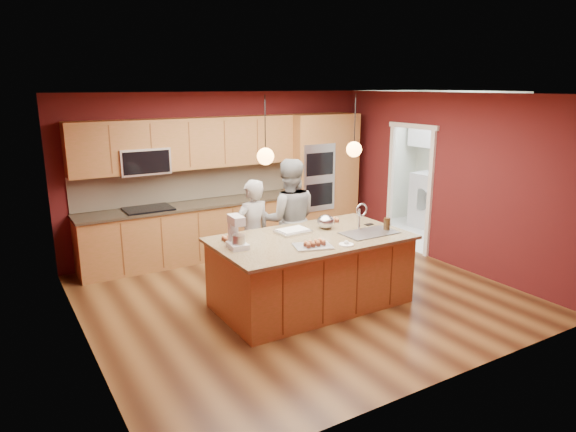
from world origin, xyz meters
TOP-DOWN VIEW (x-y plane):
  - floor at (0.00, 0.00)m, footprint 5.50×5.50m
  - ceiling at (0.00, 0.00)m, footprint 5.50×5.50m
  - wall_back at (0.00, 2.50)m, footprint 5.50×0.00m
  - wall_front at (0.00, -2.50)m, footprint 5.50×0.00m
  - wall_left at (-2.75, 0.00)m, footprint 0.00×5.00m
  - wall_right at (2.75, 0.00)m, footprint 0.00×5.00m
  - cabinet_run at (-0.68, 2.25)m, footprint 3.74×0.64m
  - oven_column at (1.85, 2.19)m, footprint 1.30×0.62m
  - doorway_trim at (2.73, 0.80)m, footprint 0.08×1.11m
  - laundry_room at (4.35, 1.20)m, footprint 2.60×2.70m
  - pendant_left at (-0.68, -0.30)m, footprint 0.20×0.20m
  - pendant_right at (0.63, -0.30)m, footprint 0.20×0.20m
  - island at (-0.01, -0.30)m, footprint 2.50×1.40m
  - person_left at (-0.38, 0.65)m, footprint 0.61×0.44m
  - person_right at (0.22, 0.65)m, footprint 1.07×0.98m
  - stand_mixer at (-1.03, -0.22)m, footprint 0.23×0.30m
  - sheet_cake at (-0.12, -0.02)m, footprint 0.45×0.34m
  - cooling_rack at (-0.24, -0.66)m, footprint 0.52×0.44m
  - mixing_bowl at (0.36, -0.07)m, footprint 0.23×0.23m
  - plate at (0.15, -0.81)m, footprint 0.18×0.18m
  - tumbler at (1.02, -0.56)m, footprint 0.08×0.08m
  - phone at (0.99, -0.23)m, footprint 0.13×0.08m
  - cupcakes_left at (-0.97, 0.10)m, footprint 0.21×0.14m
  - cupcakes_rack at (-0.23, -0.68)m, footprint 0.28×0.14m
  - cupcakes_right at (0.61, 0.14)m, footprint 0.21×0.14m
  - washer at (4.22, 0.80)m, footprint 0.73×0.75m
  - dryer at (4.19, 1.61)m, footprint 0.77×0.79m

SIDE VIEW (x-z plane):
  - floor at x=0.00m, z-range 0.00..0.00m
  - island at x=-0.01m, z-range -0.18..1.12m
  - washer at x=4.22m, z-range 0.00..0.95m
  - dryer at x=4.19m, z-range 0.00..1.10m
  - person_left at x=-0.38m, z-range 0.00..1.55m
  - person_right at x=0.22m, z-range 0.00..1.79m
  - phone at x=0.99m, z-range 0.92..0.93m
  - plate at x=0.15m, z-range 0.92..0.94m
  - cooling_rack at x=-0.24m, z-range 0.92..0.94m
  - sheet_cake at x=-0.12m, z-range 0.92..0.97m
  - cupcakes_right at x=0.61m, z-range 0.92..0.98m
  - cupcakes_left at x=-0.97m, z-range 0.92..0.98m
  - cupcakes_rack at x=-0.23m, z-range 0.94..1.00m
  - cabinet_run at x=-0.68m, z-range -0.17..2.13m
  - tumbler at x=1.02m, z-range 0.92..1.09m
  - mixing_bowl at x=0.36m, z-range 0.92..1.11m
  - doorway_trim at x=2.73m, z-range -0.05..2.15m
  - stand_mixer at x=-1.03m, z-range 0.89..1.29m
  - oven_column at x=1.85m, z-range 0.00..2.30m
  - wall_back at x=0.00m, z-range -1.40..4.10m
  - wall_front at x=0.00m, z-range -1.40..4.10m
  - wall_left at x=-2.75m, z-range -1.15..3.85m
  - wall_right at x=2.75m, z-range -1.15..3.85m
  - laundry_room at x=4.35m, z-range 0.60..3.30m
  - pendant_left at x=-0.68m, z-range 1.60..2.40m
  - pendant_right at x=0.63m, z-range 1.60..2.40m
  - ceiling at x=0.00m, z-range 2.70..2.70m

